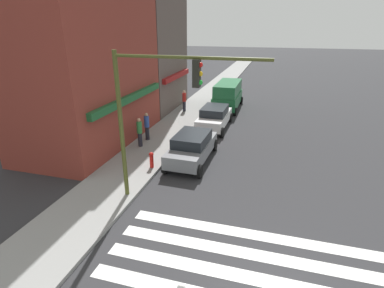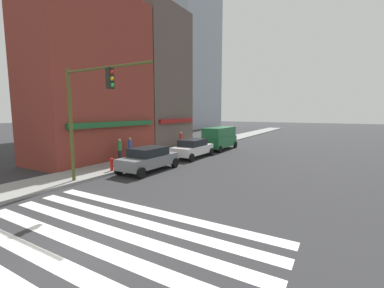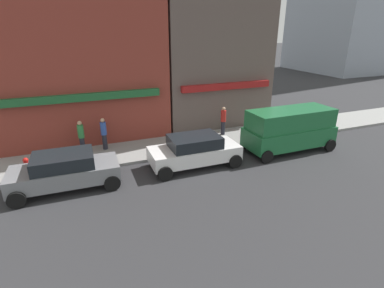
% 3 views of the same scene
% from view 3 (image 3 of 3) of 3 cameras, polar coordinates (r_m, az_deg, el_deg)
% --- Properties ---
extents(storefront_row, '(17.09, 5.30, 14.95)m').
position_cam_3_polar(storefront_row, '(19.78, -10.03, 22.72)').
color(storefront_row, maroon).
rests_on(storefront_row, ground_plane).
extents(sedan_grey, '(4.44, 2.02, 1.59)m').
position_cam_3_polar(sedan_grey, '(13.76, -23.06, -4.67)').
color(sedan_grey, slate).
rests_on(sedan_grey, ground_plane).
extents(sedan_white, '(4.42, 2.02, 1.59)m').
position_cam_3_polar(sedan_white, '(14.66, 0.47, -1.23)').
color(sedan_white, white).
rests_on(sedan_white, ground_plane).
extents(van_green, '(5.02, 2.22, 2.34)m').
position_cam_3_polar(van_green, '(17.31, 18.10, 2.87)').
color(van_green, '#1E6638').
rests_on(van_green, ground_plane).
extents(pedestrian_blue_shirt, '(0.32, 0.32, 1.77)m').
position_cam_3_polar(pedestrian_blue_shirt, '(17.01, -16.44, 1.97)').
color(pedestrian_blue_shirt, '#23232D').
rests_on(pedestrian_blue_shirt, sidewalk_left).
extents(pedestrian_green_top, '(0.32, 0.32, 1.77)m').
position_cam_3_polar(pedestrian_green_top, '(16.92, -20.33, 1.39)').
color(pedestrian_green_top, '#23232D').
rests_on(pedestrian_green_top, sidewalk_left).
extents(pedestrian_red_jacket, '(0.32, 0.32, 1.77)m').
position_cam_3_polar(pedestrian_red_jacket, '(18.71, 5.98, 4.52)').
color(pedestrian_red_jacket, '#23232D').
rests_on(pedestrian_red_jacket, sidewalk_left).
extents(fire_hydrant, '(0.24, 0.24, 0.84)m').
position_cam_3_polar(fire_hydrant, '(15.58, -28.97, -3.59)').
color(fire_hydrant, red).
rests_on(fire_hydrant, sidewalk_left).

